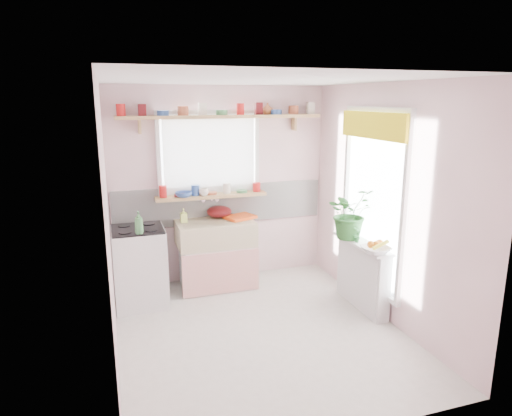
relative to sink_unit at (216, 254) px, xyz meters
name	(u,v)px	position (x,y,z in m)	size (l,w,h in m)	color
room	(290,183)	(0.81, -0.43, 0.94)	(3.20, 3.20, 3.20)	silver
sink_unit	(216,254)	(0.00, 0.00, 0.00)	(0.95, 0.65, 1.11)	white
cooker	(140,266)	(-0.95, -0.24, 0.03)	(0.58, 0.58, 0.93)	white
radiator_ledge	(362,274)	(1.45, -1.09, -0.03)	(0.22, 0.95, 0.78)	white
windowsill	(211,196)	(0.00, 0.19, 0.71)	(1.40, 0.22, 0.04)	tan
pine_shelf	(222,117)	(0.15, 0.18, 1.69)	(2.52, 0.24, 0.04)	tan
shelf_crockery	(222,110)	(0.15, 0.18, 1.76)	(2.47, 0.11, 0.12)	red
sill_crockery	(210,190)	(-0.02, 0.19, 0.78)	(1.35, 0.11, 0.12)	red
dish_tray	(240,217)	(0.34, 0.06, 0.44)	(0.36, 0.27, 0.04)	#F15115
colander	(219,212)	(0.10, 0.21, 0.49)	(0.32, 0.32, 0.15)	#590F12
jade_plant	(350,213)	(1.36, -0.90, 0.64)	(0.53, 0.46, 0.59)	#286528
fruit_bowl	(376,250)	(1.36, -1.46, 0.38)	(0.29, 0.29, 0.07)	silver
herb_pot	(357,234)	(1.36, -1.08, 0.44)	(0.11, 0.07, 0.20)	#2A692F
soap_bottle_sink	(184,216)	(-0.38, 0.09, 0.50)	(0.08, 0.08, 0.17)	#D8ED69
sill_cup	(204,192)	(-0.11, 0.13, 0.77)	(0.12, 0.12, 0.09)	white
sill_bowl	(184,194)	(-0.36, 0.13, 0.76)	(0.21, 0.21, 0.06)	#375EB3
shelf_vase	(267,109)	(0.76, 0.24, 1.78)	(0.14, 0.14, 0.14)	#B26237
cooker_bottle	(139,223)	(-0.94, -0.46, 0.61)	(0.10, 0.10, 0.25)	#43864C
fruit	(376,244)	(1.37, -1.46, 0.44)	(0.20, 0.14, 0.10)	orange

